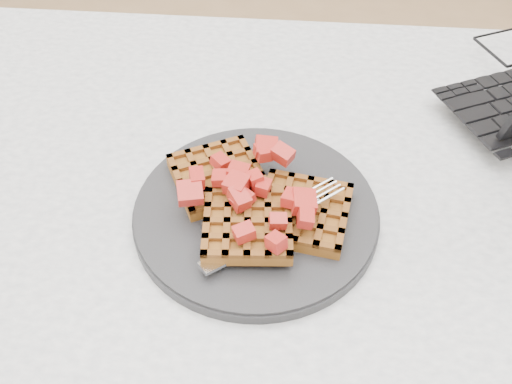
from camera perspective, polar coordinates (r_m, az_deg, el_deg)
table at (r=0.72m, az=7.54°, el=-8.02°), size 1.20×0.80×0.75m
plate at (r=0.62m, az=0.00°, el=-2.03°), size 0.27×0.27×0.02m
waffles at (r=0.60m, az=-0.02°, el=-1.10°), size 0.21×0.18×0.03m
strawberry_pile at (r=0.58m, az=0.00°, el=0.94°), size 0.15×0.15×0.02m
fork at (r=0.58m, az=2.71°, el=-3.48°), size 0.15×0.13×0.02m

